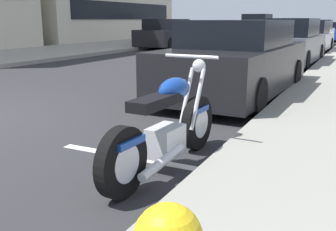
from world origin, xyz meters
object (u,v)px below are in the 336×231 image
object	(u,v)px
parked_car_far_down_curb	(315,33)
parked_car_behind_motorcycle	(324,32)
parked_car_mid_block	(238,61)
crossing_truck	(265,27)
parked_car_near_corner	(288,43)
parked_car_across_street	(308,38)
car_opposite_curb	(167,34)
parked_motorcycle	(167,128)

from	to	relation	value
parked_car_far_down_curb	parked_car_behind_motorcycle	bearing A→B (deg)	-0.74
parked_car_mid_block	crossing_truck	world-z (taller)	crossing_truck
parked_car_far_down_curb	parked_car_behind_motorcycle	xyz separation A→B (m)	(5.93, 0.02, -0.08)
parked_car_near_corner	parked_car_across_street	world-z (taller)	parked_car_near_corner
parked_car_near_corner	parked_car_far_down_curb	world-z (taller)	parked_car_near_corner
car_opposite_curb	crossing_truck	bearing A→B (deg)	169.99
parked_car_across_street	parked_car_mid_block	bearing A→B (deg)	-177.40
crossing_truck	parked_motorcycle	bearing A→B (deg)	105.83
parked_car_near_corner	parked_car_far_down_curb	xyz separation A→B (m)	(10.49, 0.27, -0.01)
parked_motorcycle	parked_car_far_down_curb	distance (m)	20.49
parked_car_mid_block	parked_car_far_down_curb	size ratio (longest dim) A/B	1.03
parked_motorcycle	parked_car_mid_block	distance (m)	4.09
parked_motorcycle	parked_car_far_down_curb	xyz separation A→B (m)	(20.47, 0.79, 0.28)
parked_car_mid_block	parked_car_across_street	world-z (taller)	parked_car_mid_block
parked_car_across_street	crossing_truck	bearing A→B (deg)	21.99
parked_car_near_corner	parked_car_far_down_curb	size ratio (longest dim) A/B	1.05
parked_car_far_down_curb	crossing_truck	world-z (taller)	crossing_truck
parked_car_far_down_curb	parked_motorcycle	bearing A→B (deg)	-178.67
crossing_truck	parked_car_far_down_curb	bearing A→B (deg)	123.35
parked_car_behind_motorcycle	crossing_truck	distance (m)	5.65
parked_motorcycle	parked_car_behind_motorcycle	size ratio (longest dim) A/B	0.51
parked_car_behind_motorcycle	car_opposite_curb	xyz separation A→B (m)	(-10.89, 6.90, 0.10)
parked_car_behind_motorcycle	crossing_truck	size ratio (longest dim) A/B	0.76
parked_car_mid_block	parked_car_near_corner	world-z (taller)	parked_car_near_corner
parked_car_near_corner	parked_car_across_street	size ratio (longest dim) A/B	1.04
car_opposite_curb	parked_motorcycle	bearing A→B (deg)	25.00
parked_motorcycle	crossing_truck	bearing A→B (deg)	14.08
parked_car_far_down_curb	crossing_truck	distance (m)	10.14
parked_car_mid_block	parked_car_far_down_curb	xyz separation A→B (m)	(16.42, 0.31, 0.01)
parked_motorcycle	crossing_truck	size ratio (longest dim) A/B	0.39
parked_motorcycle	parked_car_mid_block	xyz separation A→B (m)	(4.06, 0.48, 0.27)
parked_car_mid_block	parked_car_across_street	xyz separation A→B (m)	(11.41, 0.09, -0.04)
crossing_truck	car_opposite_curb	world-z (taller)	crossing_truck
parked_car_mid_block	car_opposite_curb	xyz separation A→B (m)	(11.46, 7.22, 0.02)
parked_car_across_street	parked_car_behind_motorcycle	size ratio (longest dim) A/B	1.10
parked_car_far_down_curb	parked_car_behind_motorcycle	world-z (taller)	parked_car_far_down_curb
parked_car_near_corner	crossing_truck	size ratio (longest dim) A/B	0.87
car_opposite_curb	parked_car_mid_block	bearing A→B (deg)	30.82
parked_car_mid_block	parked_motorcycle	bearing A→B (deg)	-171.32
parked_car_far_down_curb	car_opposite_curb	size ratio (longest dim) A/B	0.99
parked_motorcycle	parked_car_mid_block	size ratio (longest dim) A/B	0.45
parked_motorcycle	parked_car_far_down_curb	bearing A→B (deg)	5.51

